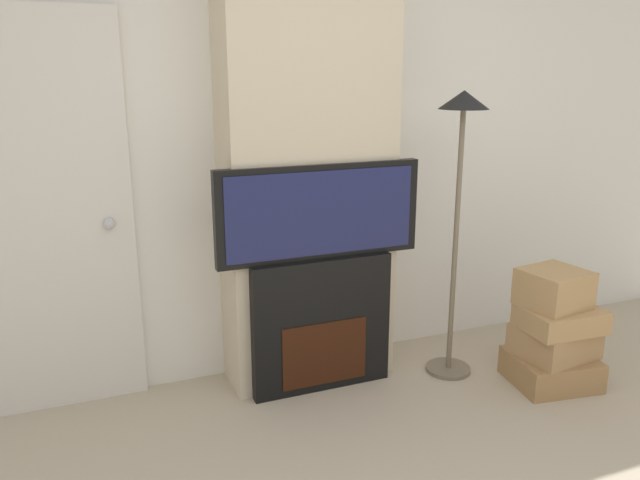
% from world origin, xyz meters
% --- Properties ---
extents(wall_back, '(6.00, 0.06, 2.70)m').
position_xyz_m(wall_back, '(0.00, 2.03, 1.35)').
color(wall_back, silver).
rests_on(wall_back, ground_plane).
extents(chimney_breast, '(0.95, 0.36, 2.70)m').
position_xyz_m(chimney_breast, '(0.00, 1.82, 1.35)').
color(chimney_breast, beige).
rests_on(chimney_breast, ground_plane).
extents(fireplace, '(0.81, 0.15, 0.77)m').
position_xyz_m(fireplace, '(0.00, 1.64, 0.38)').
color(fireplace, black).
rests_on(fireplace, ground_plane).
extents(television, '(1.15, 0.07, 0.52)m').
position_xyz_m(television, '(0.00, 1.64, 1.03)').
color(television, black).
rests_on(television, fireplace).
extents(floor_lamp, '(0.28, 0.28, 1.66)m').
position_xyz_m(floor_lamp, '(0.79, 1.52, 1.24)').
color(floor_lamp, '#726651').
rests_on(floor_lamp, ground_plane).
extents(box_stack, '(0.51, 0.46, 0.69)m').
position_xyz_m(box_stack, '(1.25, 1.17, 0.30)').
color(box_stack, '#A37A4C').
rests_on(box_stack, ground_plane).
extents(entry_door, '(0.85, 0.09, 2.07)m').
position_xyz_m(entry_door, '(-1.36, 1.97, 1.04)').
color(entry_door, silver).
rests_on(entry_door, ground_plane).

